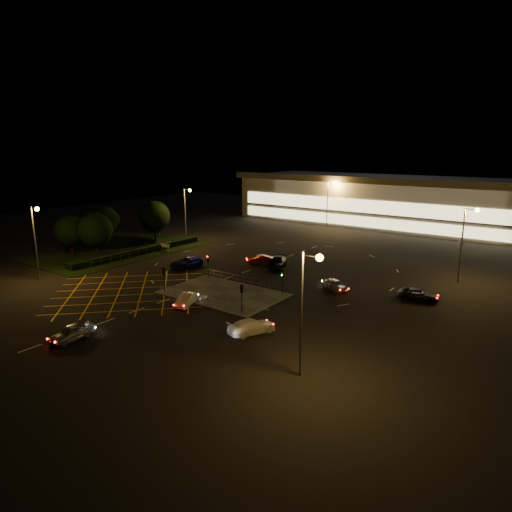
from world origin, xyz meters
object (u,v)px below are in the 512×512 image
Objects in this scene: car_queue_white at (186,300)px; car_approach_white at (252,326)px; car_near_silver at (72,332)px; car_circ_red at (260,259)px; signal_nw at (208,262)px; car_east_grey at (418,294)px; signal_se at (242,293)px; signal_sw at (164,275)px; car_left_blue at (186,262)px; car_far_dkgrey at (277,262)px; signal_ne at (282,276)px; car_right_silver at (335,285)px.

car_approach_white is at bearing -32.53° from car_queue_white.
car_circ_red is (-2.45, 33.60, -0.11)m from car_near_silver.
signal_nw is 0.68× the size of car_east_grey.
car_near_silver is (-8.63, -14.68, -1.63)m from signal_se.
car_left_blue is at bearing -57.73° from signal_sw.
signal_se reaches higher than car_queue_white.
signal_nw is 0.66× the size of car_approach_white.
car_approach_white is at bearing 137.89° from signal_se.
car_left_blue reaches higher than car_circ_red.
signal_sw is 0.83× the size of car_circ_red.
car_east_grey reaches higher than car_circ_red.
car_near_silver reaches higher than car_east_grey.
car_left_blue is 1.13× the size of car_approach_white.
car_far_dkgrey is (4.47, 18.33, -1.58)m from signal_sw.
signal_ne is 0.66× the size of car_approach_white.
car_left_blue is 23.08m from car_right_silver.
car_near_silver is 16.78m from car_approach_white.
signal_ne is 16.10m from car_east_grey.
car_far_dkgrey is 1.36× the size of car_right_silver.
car_queue_white is at bearing 12.76° from signal_se.
signal_nw is 17.29m from car_right_silver.
signal_se is at bearing -18.51° from car_approach_white.
car_left_blue is at bearing -8.26° from car_approach_white.
signal_se is at bearing 128.88° from car_east_grey.
car_far_dkgrey is at bearing 35.19° from car_left_blue.
signal_sw is at bearing -58.05° from car_left_blue.
signal_ne is at bearing -90.00° from signal_se.
car_circ_red is 27.06m from car_approach_white.
signal_sw is at bearing 160.66° from car_right_silver.
car_near_silver is (3.37, -14.68, -1.63)m from signal_sw.
car_circ_red is at bearing 135.39° from signal_ne.
car_queue_white is at bearing -61.38° from signal_nw.
car_near_silver is 0.80× the size of car_far_dkgrey.
signal_sw is at bearing -146.35° from signal_ne.
signal_nw is at bearing 96.82° from car_queue_white.
car_right_silver reaches higher than car_circ_red.
car_east_grey is at bearing -93.51° from car_approach_white.
car_left_blue reaches higher than car_approach_white.
car_left_blue reaches higher than car_near_silver.
car_near_silver is 31.04m from car_right_silver.
car_right_silver is at bearing 30.57° from car_circ_red.
signal_nw reaches higher than car_east_grey.
car_right_silver is at bearing 52.45° from signal_ne.
signal_nw is at bearing 96.73° from car_near_silver.
signal_ne reaches higher than car_east_grey.
car_right_silver is 0.83× the size of car_approach_white.
signal_se is 21.20m from car_east_grey.
signal_nw is at bearing -20.74° from car_left_blue.
signal_se is at bearing -180.00° from signal_sw.
signal_sw reaches higher than car_right_silver.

